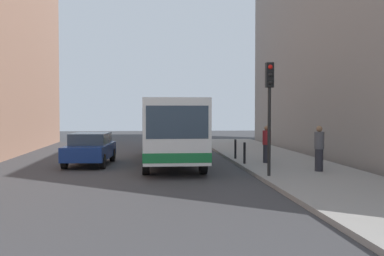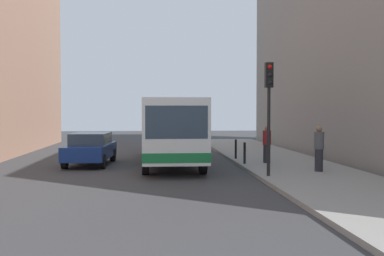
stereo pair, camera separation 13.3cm
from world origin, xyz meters
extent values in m
plane|color=#38383A|center=(0.00, 0.00, 0.00)|extent=(80.00, 80.00, 0.00)
cube|color=gray|center=(5.40, 0.00, 0.07)|extent=(4.40, 40.00, 0.15)
cube|color=white|center=(0.17, 3.50, 1.75)|extent=(2.61, 11.02, 2.50)
cube|color=#197238|center=(0.17, 3.50, 0.80)|extent=(2.63, 11.04, 0.36)
cube|color=#2D3D4C|center=(0.23, -1.98, 2.10)|extent=(2.26, 0.08, 1.20)
cube|color=#2D3D4C|center=(0.17, 4.00, 2.10)|extent=(2.61, 9.42, 1.00)
cylinder|color=black|center=(1.34, -0.39, 0.50)|extent=(0.29, 1.00, 1.00)
cylinder|color=black|center=(-0.92, -0.41, 0.50)|extent=(0.29, 1.00, 1.00)
cylinder|color=black|center=(1.26, 7.41, 0.50)|extent=(0.29, 1.00, 1.00)
cylinder|color=black|center=(-1.00, 7.39, 0.50)|extent=(0.29, 1.00, 1.00)
cube|color=navy|center=(-3.52, 3.20, 0.64)|extent=(2.08, 4.51, 0.64)
cube|color=#2D3D4C|center=(-3.51, 3.35, 1.22)|extent=(1.76, 2.56, 0.52)
cylinder|color=black|center=(-2.80, 1.65, 0.32)|extent=(0.26, 0.65, 0.64)
cylinder|color=black|center=(-4.44, 1.76, 0.32)|extent=(0.26, 0.65, 0.64)
cylinder|color=black|center=(-2.60, 4.64, 0.32)|extent=(0.26, 0.65, 0.64)
cylinder|color=black|center=(-4.24, 4.75, 0.32)|extent=(0.26, 0.65, 0.64)
cube|color=silver|center=(0.30, 13.28, 0.64)|extent=(2.13, 4.52, 0.64)
cube|color=#2D3D4C|center=(0.32, 13.43, 1.22)|extent=(1.78, 2.58, 0.52)
cylinder|color=black|center=(1.01, 11.72, 0.32)|extent=(0.27, 0.65, 0.64)
cylinder|color=black|center=(-0.63, 11.84, 0.32)|extent=(0.27, 0.65, 0.64)
cylinder|color=black|center=(1.24, 14.71, 0.32)|extent=(0.27, 0.65, 0.64)
cylinder|color=black|center=(-0.40, 14.84, 0.32)|extent=(0.27, 0.65, 0.64)
cylinder|color=black|center=(3.55, -2.20, 1.75)|extent=(0.12, 0.12, 3.20)
cube|color=black|center=(3.55, -2.20, 3.80)|extent=(0.28, 0.24, 0.90)
sphere|color=red|center=(3.55, -2.33, 4.08)|extent=(0.16, 0.16, 0.16)
sphere|color=black|center=(3.55, -2.33, 3.80)|extent=(0.16, 0.16, 0.16)
sphere|color=black|center=(3.55, -2.33, 3.52)|extent=(0.16, 0.16, 0.16)
cylinder|color=black|center=(3.45, 1.78, 0.62)|extent=(0.11, 0.11, 0.95)
cylinder|color=black|center=(3.45, 4.04, 0.62)|extent=(0.11, 0.11, 0.95)
cylinder|color=#26262D|center=(5.83, -1.08, 0.58)|extent=(0.32, 0.32, 0.87)
cylinder|color=#4C4C51|center=(5.83, -1.08, 1.35)|extent=(0.38, 0.38, 0.67)
sphere|color=#8C6647|center=(5.83, -1.08, 1.81)|extent=(0.24, 0.24, 0.24)
cylinder|color=#26262D|center=(4.52, 2.04, 0.56)|extent=(0.32, 0.32, 0.83)
cylinder|color=maroon|center=(4.52, 2.04, 1.30)|extent=(0.38, 0.38, 0.64)
sphere|color=#8C6647|center=(4.52, 2.04, 1.73)|extent=(0.23, 0.23, 0.23)
camera|label=1|loc=(-0.77, -19.08, 2.52)|focal=44.49mm
camera|label=2|loc=(-0.64, -19.09, 2.52)|focal=44.49mm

